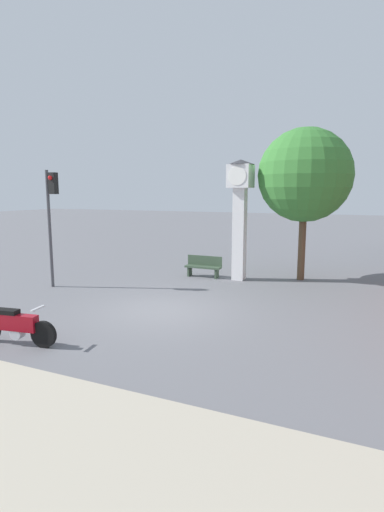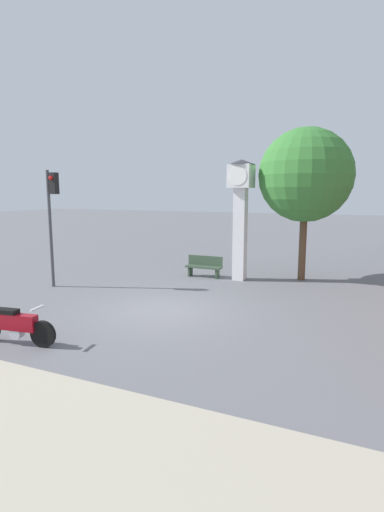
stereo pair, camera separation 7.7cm
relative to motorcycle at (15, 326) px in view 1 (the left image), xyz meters
name	(u,v)px [view 1 (the left image)]	position (x,y,z in m)	size (l,w,h in m)	color
ground_plane	(161,311)	(1.90, 3.93, -0.47)	(120.00, 120.00, 0.00)	slate
motorcycle	(15,326)	(0.00, 0.00, 0.00)	(2.20, 0.58, 0.98)	black
clock_tower	(240,202)	(2.75, 9.26, 2.81)	(1.12, 1.12, 4.99)	white
traffic_light	(51,208)	(-3.40, 5.03, 2.61)	(0.50, 0.35, 4.50)	#47474C
street_tree	(305,176)	(5.16, 10.33, 3.88)	(3.82, 3.82, 6.27)	brown
bench	(204,266)	(1.18, 9.15, 0.02)	(1.60, 0.44, 0.92)	#384C38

